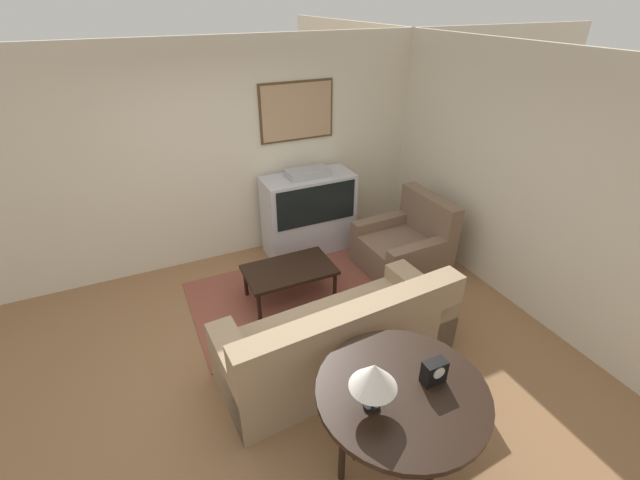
# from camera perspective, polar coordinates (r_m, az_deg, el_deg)

# --- Properties ---
(ground_plane) EXTENTS (12.00, 12.00, 0.00)m
(ground_plane) POSITION_cam_1_polar(r_m,az_deg,el_deg) (4.38, -3.79, -14.81)
(ground_plane) COLOR #8E6642
(wall_back) EXTENTS (12.00, 0.10, 2.70)m
(wall_back) POSITION_cam_1_polar(r_m,az_deg,el_deg) (5.44, -12.61, 10.87)
(wall_back) COLOR beige
(wall_back) RESTS_ON ground_plane
(wall_right) EXTENTS (0.06, 12.00, 2.70)m
(wall_right) POSITION_cam_1_polar(r_m,az_deg,el_deg) (5.01, 25.05, 6.95)
(wall_right) COLOR beige
(wall_right) RESTS_ON ground_plane
(area_rug) EXTENTS (2.30, 1.58, 0.01)m
(area_rug) POSITION_cam_1_polar(r_m,az_deg,el_deg) (5.06, -3.48, -7.40)
(area_rug) COLOR brown
(area_rug) RESTS_ON ground_plane
(tv) EXTENTS (1.18, 0.53, 1.16)m
(tv) POSITION_cam_1_polar(r_m,az_deg,el_deg) (5.69, -1.53, 3.62)
(tv) COLOR #B7B7BC
(tv) RESTS_ON ground_plane
(couch) EXTENTS (2.21, 1.00, 0.90)m
(couch) POSITION_cam_1_polar(r_m,az_deg,el_deg) (4.02, 2.62, -13.34)
(couch) COLOR #9E8466
(couch) RESTS_ON ground_plane
(armchair) EXTENTS (0.97, 0.97, 0.95)m
(armchair) POSITION_cam_1_polar(r_m,az_deg,el_deg) (5.49, 11.21, -1.03)
(armchair) COLOR brown
(armchair) RESTS_ON ground_plane
(coffee_table) EXTENTS (0.99, 0.60, 0.41)m
(coffee_table) POSITION_cam_1_polar(r_m,az_deg,el_deg) (4.83, -4.11, -4.20)
(coffee_table) COLOR black
(coffee_table) RESTS_ON ground_plane
(console_table) EXTENTS (1.17, 1.17, 0.80)m
(console_table) POSITION_cam_1_polar(r_m,az_deg,el_deg) (3.11, 10.88, -19.85)
(console_table) COLOR black
(console_table) RESTS_ON ground_plane
(table_lamp) EXTENTS (0.30, 0.30, 0.36)m
(table_lamp) POSITION_cam_1_polar(r_m,az_deg,el_deg) (2.75, 7.17, -17.59)
(table_lamp) COLOR black
(table_lamp) RESTS_ON console_table
(mantel_clock) EXTENTS (0.16, 0.10, 0.17)m
(mantel_clock) POSITION_cam_1_polar(r_m,az_deg,el_deg) (3.09, 14.97, -16.59)
(mantel_clock) COLOR black
(mantel_clock) RESTS_ON console_table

